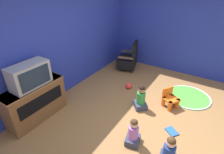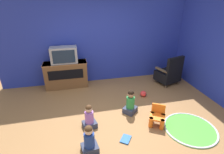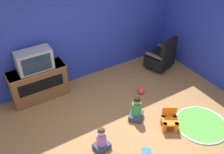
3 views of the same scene
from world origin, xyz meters
TOP-DOWN VIEW (x-y plane):
  - ground_plane at (0.00, 0.00)m, footprint 30.00×30.00m
  - wall_back at (-0.12, 2.27)m, footprint 5.77×0.12m
  - wall_right at (2.71, -0.34)m, footprint 0.12×5.33m
  - tv_cabinet at (-1.12, 1.97)m, footprint 1.25×0.44m
  - television at (-1.12, 1.95)m, footprint 0.73×0.36m
  - black_armchair at (1.99, 1.46)m, footprint 0.79×0.73m
  - yellow_kid_chair at (0.76, -0.27)m, footprint 0.42×0.42m
  - play_mat at (1.37, -0.58)m, footprint 1.07×1.07m
  - child_watching_left at (-0.73, -0.68)m, footprint 0.32×0.29m
  - child_watching_center at (0.34, 0.27)m, footprint 0.39×0.39m
  - child_watching_right at (-0.66, -0.03)m, footprint 0.32×0.30m
  - toy_ball at (0.92, 0.88)m, footprint 0.16×0.16m
  - book at (-0.03, -0.56)m, footprint 0.27×0.29m

SIDE VIEW (x-z plane):
  - ground_plane at x=0.00m, z-range 0.00..0.00m
  - play_mat at x=1.37m, z-range -0.01..0.03m
  - book at x=-0.03m, z-range 0.00..0.02m
  - toy_ball at x=0.92m, z-range 0.00..0.16m
  - yellow_kid_chair at x=0.76m, z-range -0.04..0.39m
  - child_watching_right at x=-0.66m, z-range -0.04..0.50m
  - child_watching_left at x=-0.73m, z-range -0.04..0.52m
  - child_watching_center at x=0.34m, z-range -0.04..0.54m
  - black_armchair at x=1.99m, z-range -0.11..0.81m
  - tv_cabinet at x=-1.12m, z-range 0.01..0.79m
  - television at x=-1.12m, z-range 0.78..1.24m
  - wall_back at x=-0.12m, z-range 0.00..2.71m
  - wall_right at x=2.71m, z-range 0.00..2.71m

